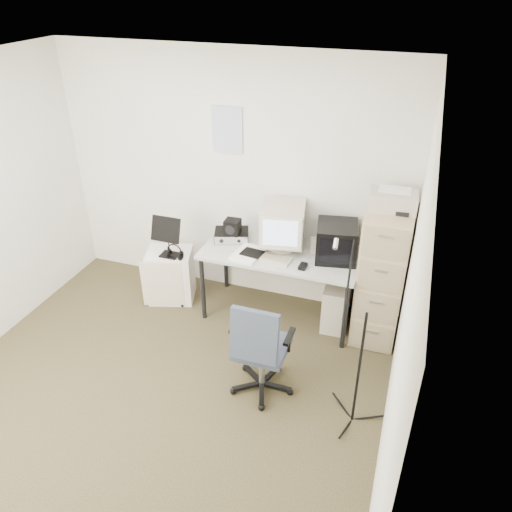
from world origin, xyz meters
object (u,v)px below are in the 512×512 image
(filing_cabinet, at_px, (382,275))
(desk, at_px, (280,284))
(side_cart, at_px, (171,275))
(office_chair, at_px, (262,345))

(filing_cabinet, relative_size, desk, 0.87)
(filing_cabinet, height_order, desk, filing_cabinet)
(side_cart, bearing_deg, filing_cabinet, -14.15)
(filing_cabinet, bearing_deg, side_cart, -176.91)
(desk, height_order, side_cart, desk)
(filing_cabinet, distance_m, side_cart, 2.15)
(filing_cabinet, height_order, office_chair, filing_cabinet)
(office_chair, bearing_deg, side_cart, 144.48)
(desk, relative_size, office_chair, 1.63)
(desk, distance_m, side_cart, 1.17)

